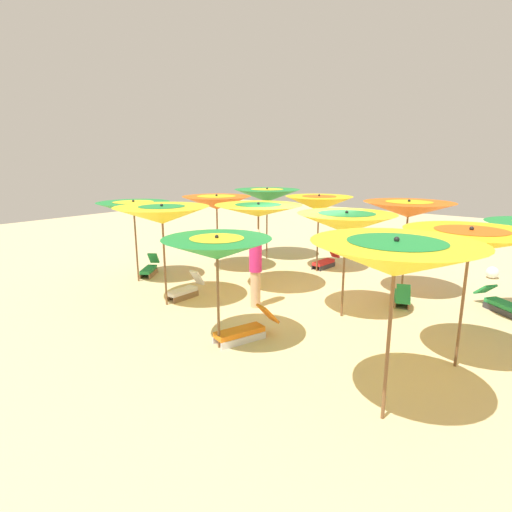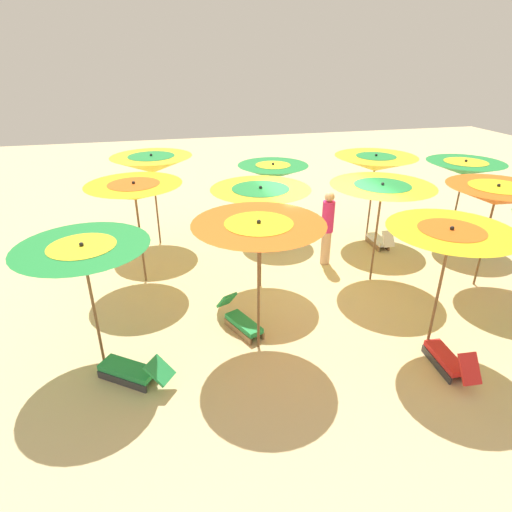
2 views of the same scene
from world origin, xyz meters
name	(u,v)px [view 2 (image 2 of 2)]	position (x,y,z in m)	size (l,w,h in m)	color
ground	(320,285)	(0.00, 0.00, -0.02)	(38.76, 38.76, 0.04)	beige
beach_umbrella_1	(496,195)	(-3.52, 0.83, 2.17)	(2.11, 2.11, 2.42)	brown
beach_umbrella_2	(465,168)	(-4.52, -1.47, 2.13)	(2.01, 2.01, 2.36)	brown
beach_umbrella_3	(449,242)	(-1.01, 2.72, 2.15)	(2.05, 2.05, 2.42)	brown
beach_umbrella_4	(382,192)	(-1.27, 0.04, 2.17)	(2.27, 2.27, 2.38)	brown
beach_umbrella_5	(375,163)	(-2.32, -2.25, 2.20)	(2.20, 2.20, 2.46)	brown
beach_umbrella_6	(259,234)	(1.96, 1.91, 2.26)	(2.19, 2.19, 2.50)	brown
beach_umbrella_7	(261,198)	(1.37, -0.28, 2.13)	(2.13, 2.13, 2.40)	brown
beach_umbrella_8	(273,172)	(0.29, -3.15, 1.91)	(1.97, 1.97, 2.16)	brown
beach_umbrella_9	(84,258)	(4.71, 1.64, 2.01)	(2.08, 2.08, 2.28)	brown
beach_umbrella_10	(135,192)	(3.96, -1.17, 2.19)	(2.08, 2.08, 2.42)	brown
beach_umbrella_11	(152,164)	(3.54, -3.35, 2.26)	(2.12, 2.12, 2.53)	brown
lounger_0	(379,240)	(-2.37, -1.60, 0.21)	(0.34, 1.08, 0.64)	olive
lounger_1	(272,236)	(0.44, -2.60, 0.20)	(0.76, 1.39, 0.63)	silver
lounger_2	(241,320)	(2.16, 1.30, 0.21)	(0.77, 1.22, 0.63)	olive
lounger_3	(449,360)	(-1.03, 3.30, 0.21)	(0.41, 1.23, 0.65)	#333338
lounger_4	(474,243)	(-4.82, -0.84, 0.20)	(0.90, 1.10, 0.60)	olive
lounger_5	(132,370)	(4.18, 2.28, 0.20)	(1.28, 1.08, 0.54)	#333338
beachgoer_0	(327,227)	(-0.53, -1.02, 1.01)	(0.30, 0.30, 1.90)	#D8A87F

